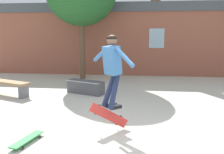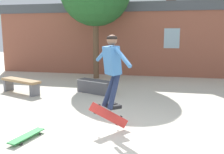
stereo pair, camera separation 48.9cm
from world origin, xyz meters
The scene contains 7 objects.
ground_plane centered at (0.00, 0.00, 0.00)m, with size 40.00×40.00×0.00m, color beige.
building_backdrop centered at (0.01, 7.67, 1.83)m, with size 16.10×0.52×4.85m.
park_bench centered at (-3.91, 3.05, 0.35)m, with size 1.68×0.97×0.48m.
skate_ledge centered at (-1.45, 3.60, 0.22)m, with size 1.35×0.87×0.44m.
skater centered at (-0.19, 0.51, 1.38)m, with size 0.97×1.08×1.51m.
skateboard_flipping centered at (-0.25, 0.45, 0.33)m, with size 0.78×0.36×0.61m.
skateboard_resting centered at (-1.68, -0.32, 0.07)m, with size 0.35×0.84×0.08m.
Camera 2 is at (0.87, -4.38, 2.00)m, focal length 40.00 mm.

